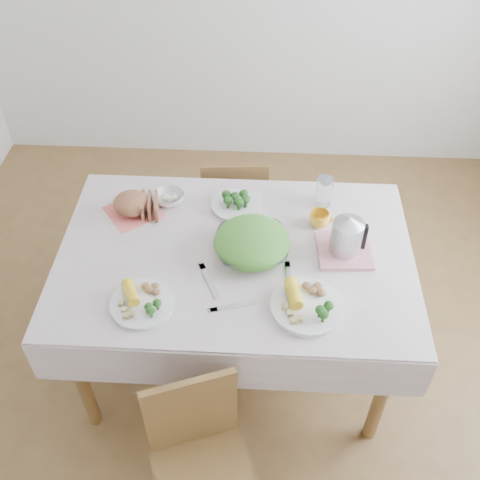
{
  "coord_description": "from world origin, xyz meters",
  "views": [
    {
      "loc": [
        0.11,
        -1.65,
        2.46
      ],
      "look_at": [
        0.02,
        0.02,
        0.82
      ],
      "focal_mm": 42.0,
      "sensor_mm": 36.0,
      "label": 1
    }
  ],
  "objects_px": {
    "dinner_plate_right": "(307,307)",
    "yellow_mug": "(319,219)",
    "chair_far": "(235,196)",
    "salad_bowl": "(252,247)",
    "dining_table": "(236,310)",
    "chair_near": "(204,469)",
    "electric_kettle": "(348,231)",
    "dinner_plate_left": "(142,304)"
  },
  "relations": [
    {
      "from": "chair_far",
      "to": "salad_bowl",
      "type": "distance_m",
      "value": 0.81
    },
    {
      "from": "electric_kettle",
      "to": "dinner_plate_left",
      "type": "bearing_deg",
      "value": -155.19
    },
    {
      "from": "electric_kettle",
      "to": "chair_far",
      "type": "bearing_deg",
      "value": 128.09
    },
    {
      "from": "dinner_plate_left",
      "to": "salad_bowl",
      "type": "bearing_deg",
      "value": 36.67
    },
    {
      "from": "salad_bowl",
      "to": "yellow_mug",
      "type": "distance_m",
      "value": 0.35
    },
    {
      "from": "chair_far",
      "to": "dinner_plate_right",
      "type": "xyz_separation_m",
      "value": [
        0.34,
        -1.01,
        0.31
      ]
    },
    {
      "from": "dinner_plate_right",
      "to": "yellow_mug",
      "type": "distance_m",
      "value": 0.48
    },
    {
      "from": "chair_far",
      "to": "yellow_mug",
      "type": "xyz_separation_m",
      "value": [
        0.41,
        -0.54,
        0.33
      ]
    },
    {
      "from": "dining_table",
      "to": "electric_kettle",
      "type": "relative_size",
      "value": 7.7
    },
    {
      "from": "chair_near",
      "to": "chair_far",
      "type": "distance_m",
      "value": 1.53
    },
    {
      "from": "dining_table",
      "to": "chair_near",
      "type": "bearing_deg",
      "value": -94.72
    },
    {
      "from": "chair_near",
      "to": "salad_bowl",
      "type": "relative_size",
      "value": 2.65
    },
    {
      "from": "chair_far",
      "to": "salad_bowl",
      "type": "bearing_deg",
      "value": 95.26
    },
    {
      "from": "yellow_mug",
      "to": "dining_table",
      "type": "bearing_deg",
      "value": -151.86
    },
    {
      "from": "dinner_plate_left",
      "to": "chair_near",
      "type": "bearing_deg",
      "value": -61.15
    },
    {
      "from": "yellow_mug",
      "to": "electric_kettle",
      "type": "bearing_deg",
      "value": -58.84
    },
    {
      "from": "chair_near",
      "to": "dinner_plate_right",
      "type": "relative_size",
      "value": 2.79
    },
    {
      "from": "dining_table",
      "to": "salad_bowl",
      "type": "bearing_deg",
      "value": 2.09
    },
    {
      "from": "chair_far",
      "to": "dinner_plate_right",
      "type": "relative_size",
      "value": 2.8
    },
    {
      "from": "salad_bowl",
      "to": "yellow_mug",
      "type": "bearing_deg",
      "value": 33.29
    },
    {
      "from": "dinner_plate_right",
      "to": "electric_kettle",
      "type": "relative_size",
      "value": 1.56
    },
    {
      "from": "dining_table",
      "to": "chair_near",
      "type": "relative_size",
      "value": 1.76
    },
    {
      "from": "dinner_plate_left",
      "to": "dining_table",
      "type": "bearing_deg",
      "value": 41.76
    },
    {
      "from": "yellow_mug",
      "to": "dinner_plate_left",
      "type": "bearing_deg",
      "value": -144.7
    },
    {
      "from": "chair_near",
      "to": "salad_bowl",
      "type": "bearing_deg",
      "value": 60.49
    },
    {
      "from": "chair_near",
      "to": "yellow_mug",
      "type": "height_order",
      "value": "chair_near"
    },
    {
      "from": "dinner_plate_left",
      "to": "yellow_mug",
      "type": "relative_size",
      "value": 2.75
    },
    {
      "from": "dining_table",
      "to": "dinner_plate_right",
      "type": "bearing_deg",
      "value": -44.03
    },
    {
      "from": "dinner_plate_right",
      "to": "dinner_plate_left",
      "type": "bearing_deg",
      "value": -178.25
    },
    {
      "from": "electric_kettle",
      "to": "salad_bowl",
      "type": "bearing_deg",
      "value": -173.71
    },
    {
      "from": "dining_table",
      "to": "chair_near",
      "type": "distance_m",
      "value": 0.81
    },
    {
      "from": "chair_far",
      "to": "salad_bowl",
      "type": "height_order",
      "value": "chair_far"
    },
    {
      "from": "chair_near",
      "to": "dinner_plate_right",
      "type": "distance_m",
      "value": 0.7
    },
    {
      "from": "chair_far",
      "to": "yellow_mug",
      "type": "relative_size",
      "value": 8.74
    },
    {
      "from": "chair_far",
      "to": "salad_bowl",
      "type": "relative_size",
      "value": 2.65
    },
    {
      "from": "chair_near",
      "to": "electric_kettle",
      "type": "height_order",
      "value": "electric_kettle"
    },
    {
      "from": "salad_bowl",
      "to": "electric_kettle",
      "type": "relative_size",
      "value": 1.65
    },
    {
      "from": "dinner_plate_left",
      "to": "dinner_plate_right",
      "type": "height_order",
      "value": "dinner_plate_right"
    },
    {
      "from": "chair_near",
      "to": "dinner_plate_right",
      "type": "xyz_separation_m",
      "value": [
        0.36,
        0.52,
        0.31
      ]
    },
    {
      "from": "chair_near",
      "to": "electric_kettle",
      "type": "relative_size",
      "value": 4.36
    },
    {
      "from": "dining_table",
      "to": "salad_bowl",
      "type": "xyz_separation_m",
      "value": [
        0.07,
        0.0,
        0.42
      ]
    },
    {
      "from": "chair_near",
      "to": "yellow_mug",
      "type": "distance_m",
      "value": 1.13
    }
  ]
}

